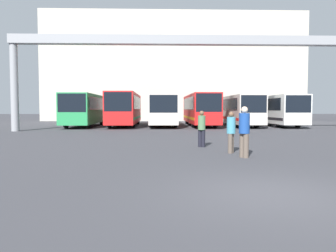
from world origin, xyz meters
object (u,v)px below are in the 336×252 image
bus_slot_5 (275,109)px  pedestrian_far_center (202,128)px  bus_slot_4 (237,109)px  pedestrian_near_center (231,131)px  bus_slot_0 (85,108)px  bus_slot_1 (125,107)px  bus_slot_2 (163,109)px  pedestrian_near_right (244,131)px  bus_slot_3 (200,108)px

bus_slot_5 → pedestrian_far_center: (-10.02, -18.34, -0.85)m
bus_slot_4 → pedestrian_near_center: (-5.25, -20.63, -0.87)m
bus_slot_0 → bus_slot_1: size_ratio=0.83×
bus_slot_4 → bus_slot_1: bearing=178.9°
bus_slot_2 → pedestrian_far_center: size_ratio=7.02×
bus_slot_5 → pedestrian_near_right: 23.44m
bus_slot_2 → bus_slot_1: bearing=177.0°
bus_slot_2 → bus_slot_5: (11.58, -0.23, -0.01)m
bus_slot_4 → pedestrian_near_center: bearing=-104.3°
bus_slot_0 → bus_slot_2: 7.77m
bus_slot_1 → bus_slot_5: (15.45, -0.43, -0.14)m
bus_slot_2 → pedestrian_near_center: bearing=-83.2°
bus_slot_5 → pedestrian_near_right: bus_slot_5 is taller
bus_slot_3 → pedestrian_near_center: 20.93m
bus_slot_0 → pedestrian_near_right: bus_slot_0 is taller
bus_slot_3 → pedestrian_far_center: size_ratio=7.26×
pedestrian_far_center → bus_slot_5: bearing=88.5°
bus_slot_3 → pedestrian_near_right: 22.15m
bus_slot_0 → bus_slot_3: 11.63m
pedestrian_far_center → pedestrian_near_right: (1.11, -3.32, 0.10)m
bus_slot_1 → bus_slot_2: (3.86, -0.20, -0.14)m
pedestrian_near_right → bus_slot_1: bearing=162.9°
bus_slot_0 → bus_slot_2: bearing=6.2°
bus_slot_4 → pedestrian_near_right: size_ratio=6.32×
bus_slot_1 → pedestrian_near_center: 21.82m
bus_slot_4 → bus_slot_5: size_ratio=1.04×
bus_slot_0 → pedestrian_far_center: size_ratio=6.03×
bus_slot_3 → pedestrian_near_right: (-1.19, -22.10, -0.85)m
bus_slot_2 → bus_slot_3: 3.87m
bus_slot_0 → pedestrian_far_center: (9.29, -17.74, -0.92)m
pedestrian_near_center → pedestrian_far_center: bearing=56.8°
pedestrian_near_center → bus_slot_3: bearing=29.5°
bus_slot_5 → pedestrian_near_center: bearing=-114.0°
bus_slot_4 → bus_slot_3: bearing=176.6°
bus_slot_4 → pedestrian_near_center: 21.31m
bus_slot_5 → bus_slot_0: bearing=-178.2°
bus_slot_4 → pedestrian_far_center: bearing=-108.4°
bus_slot_5 → pedestrian_near_right: bearing=-112.4°
bus_slot_3 → bus_slot_5: size_ratio=1.08×
bus_slot_1 → pedestrian_near_center: bus_slot_1 is taller
bus_slot_0 → pedestrian_far_center: bearing=-62.4°
bus_slot_2 → bus_slot_5: size_ratio=1.04×
bus_slot_5 → pedestrian_far_center: 20.92m
bus_slot_4 → pedestrian_far_center: size_ratio=6.99×
bus_slot_0 → pedestrian_near_center: bus_slot_0 is taller
bus_slot_3 → pedestrian_far_center: (-2.30, -18.77, -0.94)m
bus_slot_3 → bus_slot_5: bus_slot_3 is taller
bus_slot_2 → pedestrian_near_right: 22.07m
bus_slot_0 → bus_slot_4: 15.47m
bus_slot_1 → bus_slot_4: bus_slot_1 is taller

